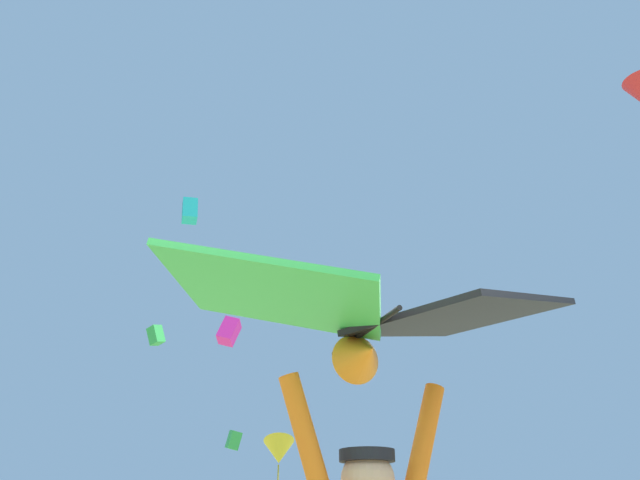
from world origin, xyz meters
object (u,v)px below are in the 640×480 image
(distant_kite_green_overhead_distant, at_px, (156,335))
(distant_kite_green_high_right, at_px, (234,440))
(distant_kite_yellow_low_left, at_px, (279,452))
(held_stunt_kite, at_px, (370,317))
(distant_kite_magenta_mid_right, at_px, (229,331))
(distant_kite_teal_far_center, at_px, (190,211))

(distant_kite_green_overhead_distant, height_order, distant_kite_green_high_right, distant_kite_green_overhead_distant)
(distant_kite_yellow_low_left, height_order, distant_kite_green_overhead_distant, distant_kite_green_overhead_distant)
(held_stunt_kite, distance_m, distant_kite_magenta_mid_right, 27.22)
(held_stunt_kite, distance_m, distant_kite_green_overhead_distant, 33.79)
(held_stunt_kite, relative_size, distant_kite_teal_far_center, 1.54)
(held_stunt_kite, relative_size, distant_kite_green_overhead_distant, 1.59)
(distant_kite_magenta_mid_right, bearing_deg, distant_kite_teal_far_center, -162.04)
(held_stunt_kite, xyz_separation_m, distant_kite_green_high_right, (-0.34, 28.58, 3.07))
(distant_kite_teal_far_center, height_order, distant_kite_magenta_mid_right, distant_kite_teal_far_center)
(held_stunt_kite, relative_size, distant_kite_yellow_low_left, 0.67)
(distant_kite_green_overhead_distant, distance_m, distant_kite_green_high_right, 8.56)
(held_stunt_kite, bearing_deg, distant_kite_magenta_mid_right, 91.99)
(held_stunt_kite, relative_size, distant_kite_magenta_mid_right, 1.33)
(held_stunt_kite, distance_m, distant_kite_green_high_right, 28.74)
(distant_kite_green_overhead_distant, bearing_deg, distant_kite_yellow_low_left, -54.01)
(distant_kite_yellow_low_left, height_order, distant_kite_magenta_mid_right, distant_kite_magenta_mid_right)
(distant_kite_green_overhead_distant, xyz_separation_m, distant_kite_magenta_mid_right, (4.22, -6.04, -1.42))
(distant_kite_magenta_mid_right, relative_size, distant_kite_green_high_right, 1.51)
(distant_kite_yellow_low_left, height_order, distant_kite_green_high_right, distant_kite_green_high_right)
(distant_kite_yellow_low_left, distance_m, distant_kite_magenta_mid_right, 6.99)
(held_stunt_kite, bearing_deg, distant_kite_teal_far_center, 97.45)
(held_stunt_kite, bearing_deg, distant_kite_green_overhead_distant, 99.07)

